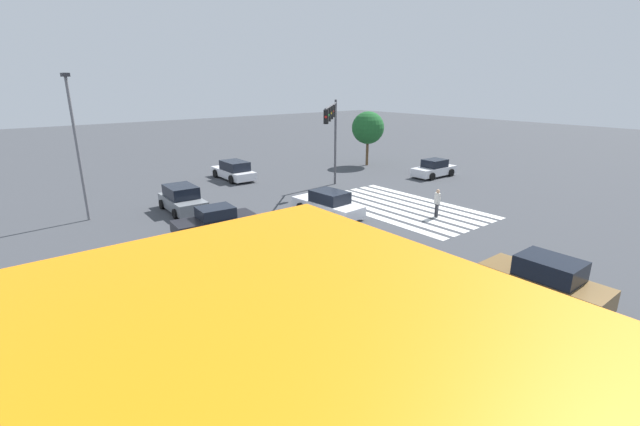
# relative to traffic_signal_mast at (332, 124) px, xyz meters

# --- Properties ---
(ground_plane) EXTENTS (153.21, 153.21, 0.00)m
(ground_plane) POSITION_rel_traffic_signal_mast_xyz_m (-5.61, 5.61, -5.10)
(ground_plane) COLOR #3D3F44
(crosswalk_markings) EXTENTS (11.25, 6.30, 0.01)m
(crosswalk_markings) POSITION_rel_traffic_signal_mast_xyz_m (-5.61, -1.24, -5.10)
(crosswalk_markings) COLOR silver
(crosswalk_markings) RESTS_ON ground_plane
(traffic_signal_mast) EXTENTS (5.90, 5.90, 6.64)m
(traffic_signal_mast) POSITION_rel_traffic_signal_mast_xyz_m (0.00, 0.00, 0.00)
(traffic_signal_mast) COLOR #47474C
(traffic_signal_mast) RESTS_ON ground_plane
(car_0) EXTENTS (2.24, 4.57, 1.38)m
(car_0) POSITION_rel_traffic_signal_mast_xyz_m (-2.39, 10.43, -4.47)
(car_0) COLOR black
(car_0) RESTS_ON ground_plane
(car_1) EXTENTS (4.46, 2.04, 1.72)m
(car_1) POSITION_rel_traffic_signal_mast_xyz_m (-17.39, 4.26, -4.32)
(car_1) COLOR brown
(car_1) RESTS_ON ground_plane
(car_2) EXTENTS (5.00, 2.26, 1.54)m
(car_2) POSITION_rel_traffic_signal_mast_xyz_m (-3.92, 3.63, -4.41)
(car_2) COLOR silver
(car_2) RESTS_ON ground_plane
(car_3) EXTENTS (4.28, 2.24, 1.63)m
(car_3) POSITION_rel_traffic_signal_mast_xyz_m (2.56, 10.34, -4.34)
(car_3) COLOR gray
(car_3) RESTS_ON ground_plane
(car_4) EXTENTS (4.93, 2.17, 1.59)m
(car_4) POSITION_rel_traffic_signal_mast_xyz_m (8.91, 3.34, -4.35)
(car_4) COLOR silver
(car_4) RESTS_ON ground_plane
(car_5) EXTENTS (2.01, 4.27, 1.52)m
(car_5) POSITION_rel_traffic_signal_mast_xyz_m (-1.04, -10.79, -4.41)
(car_5) COLOR silver
(car_5) RESTS_ON ground_plane
(pedestrian) EXTENTS (0.42, 0.34, 1.74)m
(pedestrian) POSITION_rel_traffic_signal_mast_xyz_m (-8.44, -1.24, -4.12)
(pedestrian) COLOR #38383D
(pedestrian) RESTS_ON ground_plane
(street_light_pole_a) EXTENTS (0.80, 0.36, 8.40)m
(street_light_pole_a) POSITION_rel_traffic_signal_mast_xyz_m (4.25, 15.49, -0.10)
(street_light_pole_a) COLOR slate
(street_light_pole_a) RESTS_ON ground_plane
(tree_corner_a) EXTENTS (3.14, 3.14, 5.24)m
(tree_corner_a) POSITION_rel_traffic_signal_mast_xyz_m (6.53, -10.11, -1.44)
(tree_corner_a) COLOR brown
(tree_corner_a) RESTS_ON ground_plane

